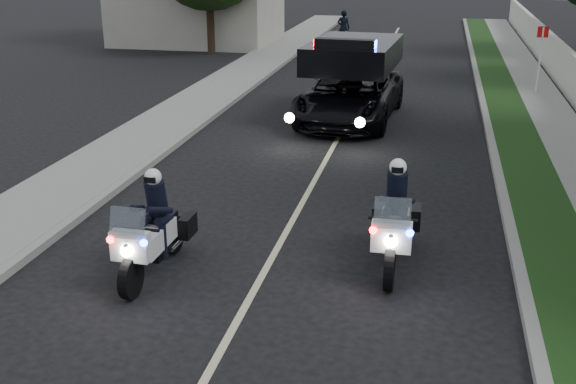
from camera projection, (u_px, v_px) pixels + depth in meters
name	position (u px, v px, depth m)	size (l,w,h in m)	color
ground	(263.00, 274.00, 11.49)	(120.00, 120.00, 0.00)	black
curb_right	(489.00, 130.00, 19.86)	(0.20, 60.00, 0.15)	gray
grass_verge	(514.00, 132.00, 19.72)	(1.20, 60.00, 0.16)	#193814
sidewalk_right	(563.00, 134.00, 19.47)	(1.40, 60.00, 0.16)	gray
curb_left	(212.00, 116.00, 21.47)	(0.20, 60.00, 0.15)	gray
sidewalk_left	(178.00, 114.00, 21.69)	(2.00, 60.00, 0.16)	gray
lane_marking	(345.00, 125.00, 20.69)	(0.12, 50.00, 0.01)	#BFB78C
police_moto_left	(156.00, 272.00, 11.55)	(0.72, 2.07, 1.76)	silver
police_moto_right	(392.00, 264.00, 11.85)	(0.75, 2.15, 1.82)	silver
police_suv	(350.00, 120.00, 21.29)	(2.62, 5.67, 2.76)	black
bicycle	(343.00, 50.00, 34.98)	(0.65, 1.87, 0.98)	black
cyclist	(343.00, 50.00, 34.98)	(0.62, 0.41, 1.73)	black
sign_post	(535.00, 95.00, 24.69)	(0.39, 0.39, 2.47)	#A70B0E
tree_left_near	(212.00, 54.00, 33.68)	(5.59, 5.59, 9.31)	#1F3D14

